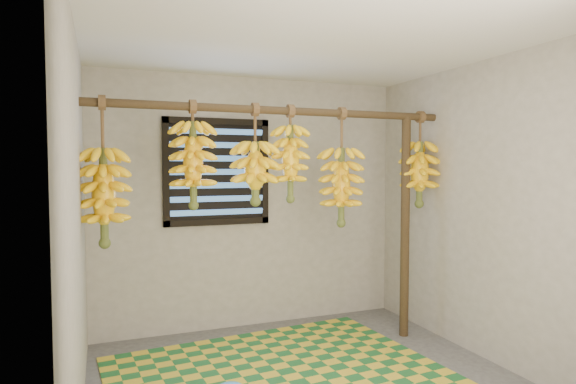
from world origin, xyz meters
name	(u,v)px	position (x,y,z in m)	size (l,w,h in m)	color
ceiling	(318,38)	(0.00, 0.00, 2.40)	(3.00, 3.00, 0.01)	silver
wall_back	(252,203)	(0.00, 1.50, 1.20)	(3.00, 0.01, 2.40)	gray
wall_left	(76,228)	(-1.50, 0.00, 1.20)	(0.01, 3.00, 2.40)	gray
wall_right	(490,211)	(1.50, 0.00, 1.20)	(0.01, 3.00, 2.40)	gray
window	(217,172)	(-0.35, 1.48, 1.50)	(1.00, 0.04, 1.00)	black
hanging_pole	(281,111)	(0.00, 0.70, 2.00)	(0.06, 0.06, 3.00)	#43311C
support_post	(405,227)	(1.20, 0.70, 1.00)	(0.08, 0.08, 2.00)	#43311C
woven_mat	(281,376)	(-0.15, 0.29, 0.01)	(2.39, 1.92, 0.01)	#1B5E29
banana_bunch_a	(104,197)	(-1.35, 0.70, 1.33)	(0.35, 0.35, 1.07)	brown
banana_bunch_b	(193,165)	(-0.71, 0.70, 1.56)	(0.34, 0.34, 0.82)	brown
banana_bunch_c	(255,173)	(-0.22, 0.70, 1.50)	(0.35, 0.35, 0.80)	brown
banana_bunch_d	(290,163)	(0.08, 0.70, 1.58)	(0.29, 0.29, 0.79)	brown
banana_bunch_e	(341,187)	(0.55, 0.70, 1.38)	(0.36, 0.36, 1.00)	brown
banana_bunch_f	(420,174)	(1.35, 0.70, 1.48)	(0.32, 0.32, 0.86)	brown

